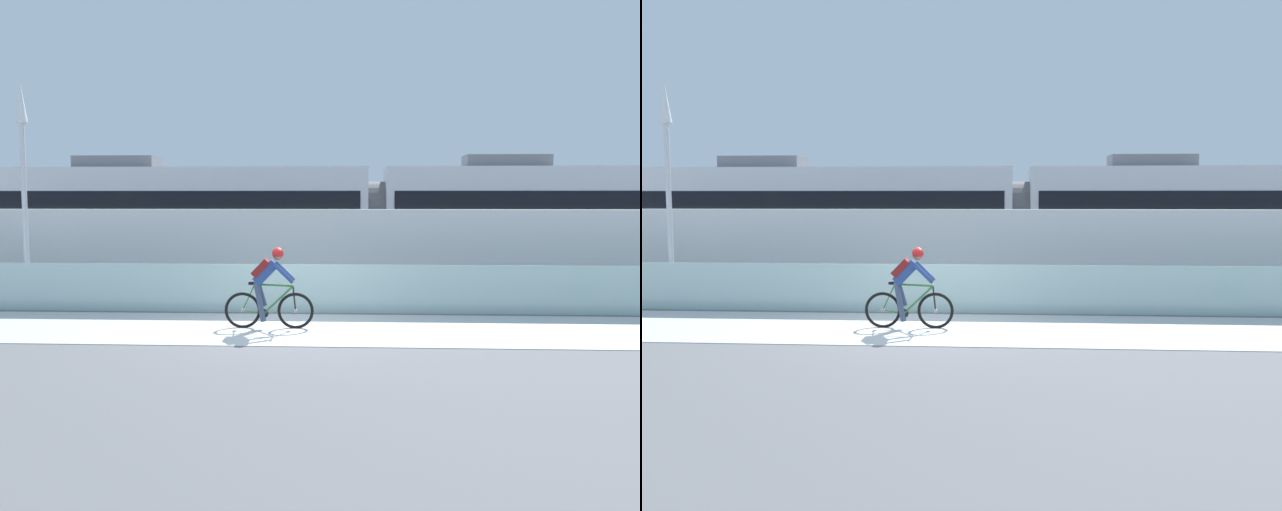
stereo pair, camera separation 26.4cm
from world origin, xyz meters
TOP-DOWN VIEW (x-y plane):
  - ground_plane at (0.00, 0.00)m, footprint 200.00×200.00m
  - bike_path_deck at (0.00, 0.00)m, footprint 32.00×3.20m
  - glass_parapet at (0.00, 1.85)m, footprint 32.00×0.05m
  - concrete_barrier_wall at (0.00, 3.65)m, footprint 32.00×0.36m
  - tram_rail_near at (0.00, 6.13)m, footprint 32.00×0.08m
  - tram_rail_far at (0.00, 7.57)m, footprint 32.00×0.08m
  - tram at (2.05, 6.85)m, footprint 22.56×2.54m
  - cyclist_on_bike at (-0.27, -0.00)m, footprint 1.77×0.58m
  - lamp_post_antenna at (-6.20, 2.15)m, footprint 0.28×0.28m

SIDE VIEW (x-z plane):
  - ground_plane at x=0.00m, z-range 0.00..0.00m
  - tram_rail_near at x=0.00m, z-range 0.00..0.01m
  - tram_rail_far at x=0.00m, z-range 0.00..0.01m
  - bike_path_deck at x=0.00m, z-range 0.00..0.01m
  - glass_parapet at x=0.00m, z-range 0.00..1.09m
  - cyclist_on_bike at x=-0.27m, z-range -0.01..1.60m
  - concrete_barrier_wall at x=0.00m, z-range 0.00..2.29m
  - tram at x=2.05m, z-range -0.01..3.80m
  - lamp_post_antenna at x=-6.20m, z-range 0.69..5.89m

